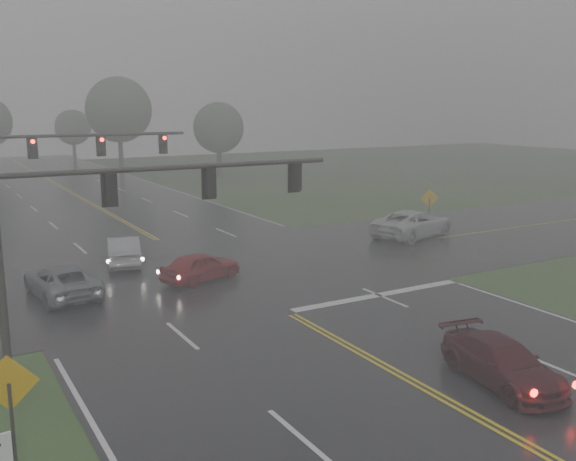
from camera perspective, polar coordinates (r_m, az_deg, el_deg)
main_road at (r=30.06m, az=-5.44°, el=-4.33°), size 18.00×160.00×0.02m
cross_street at (r=31.83m, az=-6.94°, el=-3.48°), size 120.00×14.00×0.02m
stop_bar at (r=27.70m, az=8.05°, el=-5.75°), size 8.50×0.50×0.01m
sedan_maroon at (r=20.23m, az=18.38°, el=-12.78°), size 2.46×4.60×1.27m
sedan_red at (r=29.93m, az=-7.74°, el=-4.45°), size 4.23×2.74×1.34m
sedan_silver at (r=33.63m, az=-14.37°, el=-2.96°), size 2.49×4.63×1.45m
car_grey at (r=28.88m, az=-19.38°, el=-5.59°), size 2.70×5.08×1.36m
pickup_white at (r=40.03m, az=11.01°, el=-0.57°), size 6.46×4.26×1.65m
signal_gantry_near at (r=20.85m, az=-15.21°, el=1.74°), size 11.34×0.30×6.79m
signal_gantry_far at (r=37.24m, az=-21.48°, el=5.80°), size 12.31×0.36×7.16m
sign_diamond_west at (r=15.00m, az=-23.48°, el=-13.55°), size 1.21×0.30×2.94m
sign_diamond_east at (r=40.70m, az=12.44°, el=2.34°), size 1.17×0.33×2.87m
tree_ne_a at (r=78.13m, az=-14.81°, el=10.33°), size 7.58×7.58×11.13m
tree_e_near at (r=72.11m, az=-6.20°, el=9.06°), size 5.60×5.60×8.23m
tree_n_far at (r=95.61m, az=-18.58°, el=8.69°), size 4.95×4.95×7.27m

